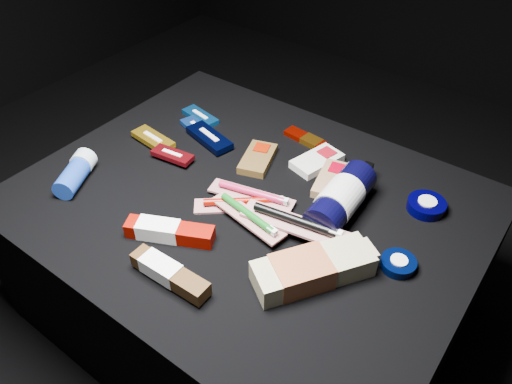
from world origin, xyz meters
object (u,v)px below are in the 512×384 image
Objects in this scene: toothpaste_carton_red at (166,231)px; deodorant_stick at (76,173)px; lotion_bottle at (341,199)px; bodywash_bottle at (311,269)px.

deodorant_stick is at bearing 153.27° from toothpaste_carton_red.
toothpaste_carton_red is (-0.25, -0.27, -0.02)m from lotion_bottle.
lotion_bottle reaches higher than deodorant_stick.
lotion_bottle is 1.40× the size of toothpaste_carton_red.
bodywash_bottle is at bearing -9.60° from toothpaste_carton_red.
toothpaste_carton_red is (0.29, -0.01, -0.01)m from deodorant_stick.
lotion_bottle reaches higher than bodywash_bottle.
deodorant_stick is (-0.53, -0.27, -0.01)m from lotion_bottle.
bodywash_bottle is at bearing -79.74° from lotion_bottle.
toothpaste_carton_red is at bearing -130.75° from bodywash_bottle.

